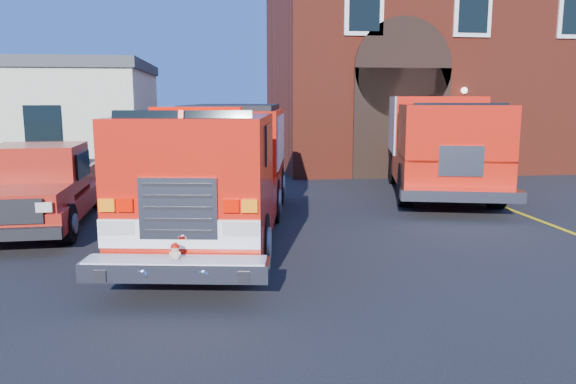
{
  "coord_description": "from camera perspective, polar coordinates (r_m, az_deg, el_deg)",
  "views": [
    {
      "loc": [
        -1.25,
        -10.89,
        2.95
      ],
      "look_at": [
        0.0,
        -1.2,
        1.3
      ],
      "focal_mm": 35.0,
      "sensor_mm": 36.0,
      "label": 1
    }
  ],
  "objects": [
    {
      "name": "secondary_truck",
      "position": [
        18.77,
        14.81,
        5.22
      ],
      "size": [
        4.98,
        9.6,
        2.98
      ],
      "color": "black",
      "rests_on": "ground"
    },
    {
      "name": "side_building",
      "position": [
        25.12,
        -25.53,
        6.96
      ],
      "size": [
        10.2,
        8.2,
        4.35
      ],
      "color": "#EBE6C5",
      "rests_on": "ground"
    },
    {
      "name": "pickup_truck",
      "position": [
        14.21,
        -23.67,
        0.48
      ],
      "size": [
        2.26,
        5.88,
        1.9
      ],
      "color": "black",
      "rests_on": "ground"
    },
    {
      "name": "parking_stripe_near",
      "position": [
        14.5,
        25.19,
        -3.07
      ],
      "size": [
        0.12,
        3.0,
        0.01
      ],
      "primitive_type": "cube",
      "color": "yellow",
      "rests_on": "ground"
    },
    {
      "name": "ground",
      "position": [
        11.35,
        -0.78,
        -5.48
      ],
      "size": [
        100.0,
        100.0,
        0.0
      ],
      "primitive_type": "plane",
      "color": "black",
      "rests_on": "ground"
    },
    {
      "name": "fire_engine",
      "position": [
        12.37,
        -6.71,
        2.54
      ],
      "size": [
        3.93,
        9.35,
        2.79
      ],
      "color": "black",
      "rests_on": "ground"
    },
    {
      "name": "parking_stripe_far",
      "position": [
        19.72,
        15.87,
        0.62
      ],
      "size": [
        0.12,
        3.0,
        0.01
      ],
      "primitive_type": "cube",
      "color": "yellow",
      "rests_on": "ground"
    },
    {
      "name": "fire_station",
      "position": [
        26.94,
        15.33,
        12.02
      ],
      "size": [
        15.2,
        10.2,
        8.45
      ],
      "color": "maroon",
      "rests_on": "ground"
    },
    {
      "name": "parking_stripe_mid",
      "position": [
        17.05,
        19.82,
        -0.94
      ],
      "size": [
        0.12,
        3.0,
        0.01
      ],
      "primitive_type": "cube",
      "color": "yellow",
      "rests_on": "ground"
    }
  ]
}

